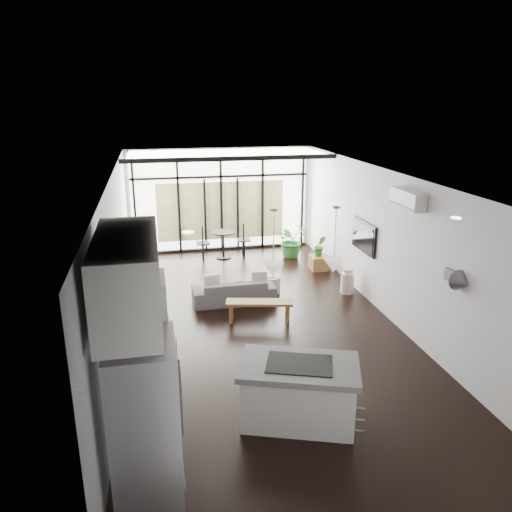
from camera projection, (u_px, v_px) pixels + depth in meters
name	position (u px, v px, depth m)	size (l,w,h in m)	color
floor	(259.00, 324.00, 9.42)	(5.00, 10.00, 0.00)	black
ceiling	(260.00, 175.00, 8.57)	(5.00, 10.00, 0.00)	silver
wall_left	(116.00, 262.00, 8.50)	(0.02, 10.00, 2.80)	silver
wall_right	(388.00, 245.00, 9.49)	(0.02, 10.00, 2.80)	silver
wall_back	(221.00, 200.00, 13.65)	(5.00, 0.02, 2.80)	silver
wall_front	(381.00, 421.00, 4.34)	(5.00, 0.02, 2.80)	silver
glazing	(221.00, 201.00, 13.54)	(5.00, 0.20, 2.80)	black
skylight	(225.00, 153.00, 12.31)	(4.70, 1.90, 0.06)	silver
neighbour_building	(221.00, 211.00, 13.70)	(3.50, 0.02, 1.60)	#F1E999
island	(298.00, 393.00, 6.49)	(1.53, 0.91, 0.83)	silver
cooktop	(299.00, 364.00, 6.36)	(0.83, 0.56, 0.01)	black
fridge	(145.00, 420.00, 5.16)	(0.70, 0.87, 1.80)	#A6A7AB
appliance_column	(145.00, 368.00, 5.75)	(0.57, 0.60, 2.21)	silver
upper_cabinets	(128.00, 278.00, 5.03)	(0.62, 1.75, 0.86)	silver
pendant_left	(273.00, 270.00, 6.26)	(0.26, 0.26, 0.18)	silver
pendant_right	(334.00, 265.00, 6.42)	(0.26, 0.26, 0.18)	silver
sofa	(234.00, 287.00, 10.32)	(1.70, 0.50, 0.66)	#48484A
console_bench	(259.00, 311.00, 9.48)	(1.26, 0.31, 0.40)	brown
pouf	(270.00, 284.00, 10.90)	(0.46, 0.46, 0.37)	beige
crate	(319.00, 263.00, 12.36)	(0.45, 0.45, 0.34)	brown
plant_tall	(291.00, 244.00, 13.24)	(0.85, 0.94, 0.73)	#286A2C
plant_crate	(320.00, 252.00, 12.27)	(0.29, 0.53, 0.24)	#286A2C
milk_can	(347.00, 281.00, 10.82)	(0.29, 0.29, 0.56)	beige
bistro_set	(223.00, 246.00, 13.18)	(1.35, 0.54, 0.65)	black
tv	(364.00, 236.00, 10.44)	(0.05, 1.10, 0.65)	black
ac_unit	(408.00, 199.00, 8.40)	(0.22, 0.90, 0.30)	silver
framed_art	(116.00, 263.00, 8.00)	(0.04, 0.70, 0.90)	black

